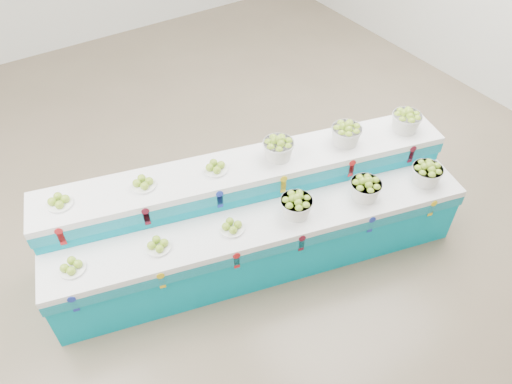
{
  "coord_description": "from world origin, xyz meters",
  "views": [
    {
      "loc": [
        -1.38,
        -3.39,
        4.1
      ],
      "look_at": [
        0.42,
        -0.62,
        0.87
      ],
      "focal_mm": 33.87,
      "sensor_mm": 36.0,
      "label": 1
    }
  ],
  "objects_px": {
    "display_stand": "(256,217)",
    "plate_upper_mid": "(143,182)",
    "basket_lower_left": "(296,205)",
    "basket_upper_right": "(406,120)"
  },
  "relations": [
    {
      "from": "display_stand",
      "to": "plate_upper_mid",
      "type": "bearing_deg",
      "value": 165.75
    },
    {
      "from": "plate_upper_mid",
      "to": "basket_upper_right",
      "type": "relative_size",
      "value": 0.76
    },
    {
      "from": "plate_upper_mid",
      "to": "basket_upper_right",
      "type": "xyz_separation_m",
      "value": [
        2.66,
        -0.68,
        0.06
      ]
    },
    {
      "from": "basket_lower_left",
      "to": "plate_upper_mid",
      "type": "height_order",
      "value": "plate_upper_mid"
    },
    {
      "from": "display_stand",
      "to": "basket_lower_left",
      "type": "xyz_separation_m",
      "value": [
        0.24,
        -0.33,
        0.32
      ]
    },
    {
      "from": "display_stand",
      "to": "plate_upper_mid",
      "type": "relative_size",
      "value": 17.66
    },
    {
      "from": "display_stand",
      "to": "plate_upper_mid",
      "type": "height_order",
      "value": "plate_upper_mid"
    },
    {
      "from": "basket_lower_left",
      "to": "plate_upper_mid",
      "type": "xyz_separation_m",
      "value": [
        -1.16,
        0.83,
        0.24
      ]
    },
    {
      "from": "display_stand",
      "to": "basket_lower_left",
      "type": "distance_m",
      "value": 0.52
    },
    {
      "from": "display_stand",
      "to": "basket_upper_right",
      "type": "xyz_separation_m",
      "value": [
        1.74,
        -0.18,
        0.62
      ]
    }
  ]
}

